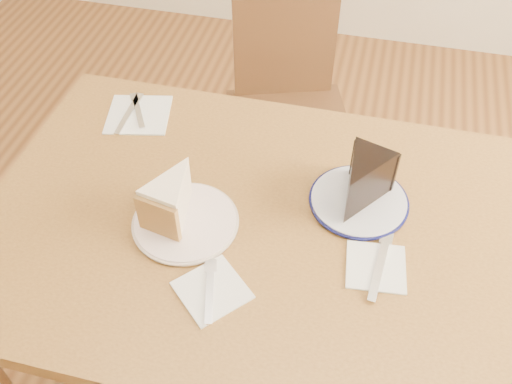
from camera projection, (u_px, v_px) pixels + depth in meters
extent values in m
plane|color=#4F2D15|center=(263.00, 382.00, 1.73)|extent=(4.00, 4.00, 0.00)
cube|color=brown|center=(266.00, 230.00, 1.20)|extent=(1.20, 0.80, 0.04)
cylinder|color=#3A2111|center=(121.00, 192.00, 1.78)|extent=(0.06, 0.06, 0.71)
cylinder|color=#3A2111|center=(477.00, 258.00, 1.61)|extent=(0.06, 0.06, 0.71)
cube|color=#351E0F|center=(289.00, 128.00, 1.89)|extent=(0.50, 0.50, 0.04)
cylinder|color=#351E0F|center=(324.00, 141.00, 2.17)|extent=(0.04, 0.04, 0.40)
cylinder|color=#351E0F|center=(237.00, 146.00, 2.15)|extent=(0.04, 0.04, 0.40)
cylinder|color=#351E0F|center=(341.00, 207.00, 1.94)|extent=(0.04, 0.04, 0.40)
cylinder|color=#351E0F|center=(243.00, 213.00, 1.92)|extent=(0.04, 0.04, 0.40)
cube|color=#351E0F|center=(284.00, 46.00, 1.86)|extent=(0.33, 0.14, 0.36)
cylinder|color=white|center=(186.00, 222.00, 1.18)|extent=(0.21, 0.21, 0.01)
cylinder|color=silver|center=(359.00, 201.00, 1.22)|extent=(0.20, 0.20, 0.01)
cube|color=white|center=(212.00, 290.00, 1.07)|extent=(0.17, 0.17, 0.00)
cube|color=white|center=(376.00, 267.00, 1.10)|extent=(0.13, 0.13, 0.00)
cube|color=white|center=(139.00, 115.00, 1.42)|extent=(0.18, 0.18, 0.00)
cube|color=silver|center=(210.00, 291.00, 1.06)|extent=(0.05, 0.14, 0.00)
cube|color=silver|center=(380.00, 266.00, 1.10)|extent=(0.03, 0.17, 0.00)
cube|color=silver|center=(138.00, 111.00, 1.42)|extent=(0.08, 0.13, 0.00)
cube|color=silver|center=(128.00, 114.00, 1.42)|extent=(0.02, 0.16, 0.00)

